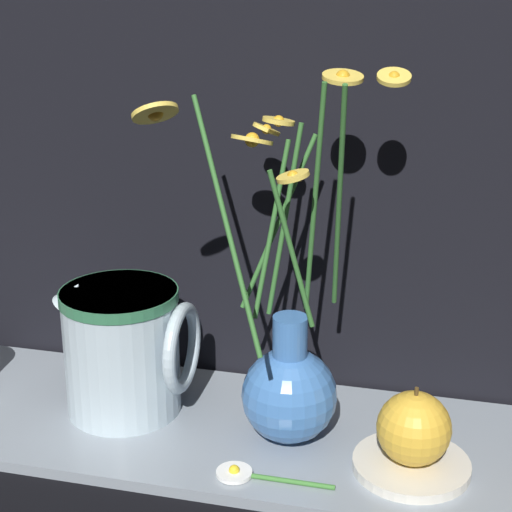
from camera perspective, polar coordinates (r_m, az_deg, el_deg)
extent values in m
plane|color=black|center=(0.95, -0.95, -12.01)|extent=(6.00, 6.00, 0.00)
cube|color=gray|center=(0.94, -0.95, -11.70)|extent=(0.89, 0.24, 0.01)
sphere|color=#3F72B7|center=(0.90, 2.23, -9.26)|extent=(0.10, 0.10, 0.10)
cylinder|color=#3F72B7|center=(0.87, 2.28, -5.63)|extent=(0.04, 0.04, 0.05)
cylinder|color=#336B2D|center=(0.83, 3.98, 3.60)|extent=(0.03, 0.05, 0.24)
cylinder|color=#EAC64C|center=(0.81, 5.81, 11.79)|extent=(0.05, 0.05, 0.01)
sphere|color=gold|center=(0.81, 5.81, 11.79)|extent=(0.01, 0.01, 0.01)
cylinder|color=#336B2D|center=(0.81, 2.39, 0.36)|extent=(0.05, 0.01, 0.16)
cylinder|color=#EAC64C|center=(0.77, 2.48, 5.33)|extent=(0.04, 0.04, 0.01)
sphere|color=gold|center=(0.77, 2.48, 5.33)|extent=(0.01, 0.01, 0.01)
cylinder|color=#336B2D|center=(0.79, -1.85, 2.18)|extent=(0.10, 0.11, 0.22)
cylinder|color=#EAC64C|center=(0.74, -6.75, 9.45)|extent=(0.05, 0.05, 0.03)
sphere|color=gold|center=(0.74, -6.75, 9.45)|extent=(0.01, 0.01, 0.01)
cylinder|color=#336B2D|center=(0.84, 1.92, 2.34)|extent=(0.03, 0.03, 0.19)
cylinder|color=#EAC64C|center=(0.83, 1.52, 8.99)|extent=(0.04, 0.04, 0.01)
sphere|color=gold|center=(0.83, 1.52, 8.99)|extent=(0.01, 0.01, 0.01)
cylinder|color=#336B2D|center=(0.82, 5.59, 3.51)|extent=(0.02, 0.09, 0.24)
cylinder|color=#EAC64C|center=(0.80, 9.19, 11.70)|extent=(0.04, 0.04, 0.01)
sphere|color=gold|center=(0.80, 9.19, 11.70)|extent=(0.01, 0.01, 0.01)
cylinder|color=#336B2D|center=(0.86, 1.50, 2.25)|extent=(0.07, 0.05, 0.18)
cylinder|color=#EAC64C|center=(0.88, 0.70, 8.45)|extent=(0.04, 0.04, 0.02)
sphere|color=gold|center=(0.88, 0.70, 8.45)|extent=(0.01, 0.01, 0.01)
cylinder|color=#336B2D|center=(0.85, 1.04, 1.76)|extent=(0.03, 0.05, 0.17)
cylinder|color=#EAC64C|center=(0.84, -0.27, 7.75)|extent=(0.06, 0.06, 0.02)
sphere|color=gold|center=(0.84, -0.27, 7.75)|extent=(0.01, 0.01, 0.01)
cylinder|color=silver|center=(0.96, -8.93, -6.25)|extent=(0.13, 0.13, 0.14)
cylinder|color=#33724C|center=(0.93, -9.14, -2.63)|extent=(0.13, 0.13, 0.01)
torus|color=silver|center=(0.93, -4.94, -6.13)|extent=(0.01, 0.10, 0.10)
cone|color=silver|center=(0.95, -12.11, -2.53)|extent=(0.05, 0.04, 0.04)
cylinder|color=silver|center=(0.89, 10.31, -13.55)|extent=(0.12, 0.12, 0.01)
sphere|color=gold|center=(0.86, 10.48, -11.23)|extent=(0.07, 0.07, 0.07)
cylinder|color=#4C3819|center=(0.84, 10.66, -8.86)|extent=(0.00, 0.00, 0.01)
cylinder|color=#3D7A33|center=(0.86, 1.88, -14.73)|extent=(0.10, 0.01, 0.01)
cylinder|color=white|center=(0.87, -1.46, -14.25)|extent=(0.04, 0.04, 0.00)
sphere|color=yellow|center=(0.86, -1.46, -14.08)|extent=(0.01, 0.01, 0.01)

